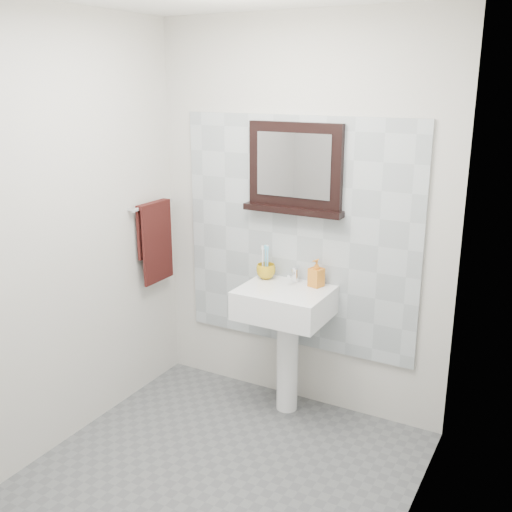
{
  "coord_description": "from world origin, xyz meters",
  "views": [
    {
      "loc": [
        1.54,
        -2.29,
        2.11
      ],
      "look_at": [
        -0.01,
        0.55,
        1.15
      ],
      "focal_mm": 42.0,
      "sensor_mm": 36.0,
      "label": 1
    }
  ],
  "objects_px": {
    "toothbrush_cup": "(266,271)",
    "framed_mirror": "(295,170)",
    "soap_dispenser": "(316,273)",
    "pedestal_sink": "(285,316)",
    "hand_towel": "(155,236)"
  },
  "relations": [
    {
      "from": "toothbrush_cup",
      "to": "soap_dispenser",
      "type": "height_order",
      "value": "soap_dispenser"
    },
    {
      "from": "framed_mirror",
      "to": "hand_towel",
      "type": "distance_m",
      "value": 1.07
    },
    {
      "from": "hand_towel",
      "to": "toothbrush_cup",
      "type": "bearing_deg",
      "value": 11.87
    },
    {
      "from": "framed_mirror",
      "to": "hand_towel",
      "type": "height_order",
      "value": "framed_mirror"
    },
    {
      "from": "soap_dispenser",
      "to": "hand_towel",
      "type": "height_order",
      "value": "hand_towel"
    },
    {
      "from": "toothbrush_cup",
      "to": "framed_mirror",
      "type": "relative_size",
      "value": 0.19
    },
    {
      "from": "soap_dispenser",
      "to": "framed_mirror",
      "type": "bearing_deg",
      "value": 179.32
    },
    {
      "from": "framed_mirror",
      "to": "hand_towel",
      "type": "bearing_deg",
      "value": -165.91
    },
    {
      "from": "pedestal_sink",
      "to": "hand_towel",
      "type": "distance_m",
      "value": 1.05
    },
    {
      "from": "pedestal_sink",
      "to": "soap_dispenser",
      "type": "height_order",
      "value": "soap_dispenser"
    },
    {
      "from": "toothbrush_cup",
      "to": "framed_mirror",
      "type": "height_order",
      "value": "framed_mirror"
    },
    {
      "from": "pedestal_sink",
      "to": "toothbrush_cup",
      "type": "relative_size",
      "value": 7.78
    },
    {
      "from": "pedestal_sink",
      "to": "framed_mirror",
      "type": "distance_m",
      "value": 0.91
    },
    {
      "from": "pedestal_sink",
      "to": "soap_dispenser",
      "type": "relative_size",
      "value": 5.46
    },
    {
      "from": "toothbrush_cup",
      "to": "framed_mirror",
      "type": "distance_m",
      "value": 0.68
    }
  ]
}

